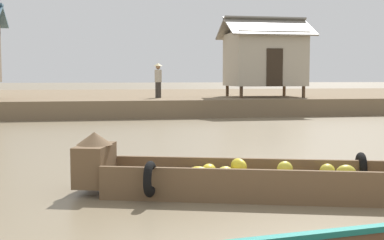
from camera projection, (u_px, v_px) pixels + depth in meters
name	position (u px, v px, depth m)	size (l,w,h in m)	color
ground_plane	(181.00, 146.00, 13.36)	(300.00, 300.00, 0.00)	#7A6B51
riverbank_strip	(130.00, 100.00, 31.72)	(160.00, 20.00, 0.79)	#756047
banana_boat	(262.00, 176.00, 7.78)	(5.63, 2.57, 0.94)	brown
stilt_house_mid_right	(264.00, 58.00, 25.98)	(4.25, 3.50, 4.00)	#4C3826
vendor_person	(158.00, 79.00, 24.75)	(0.44, 0.44, 1.66)	#332D28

